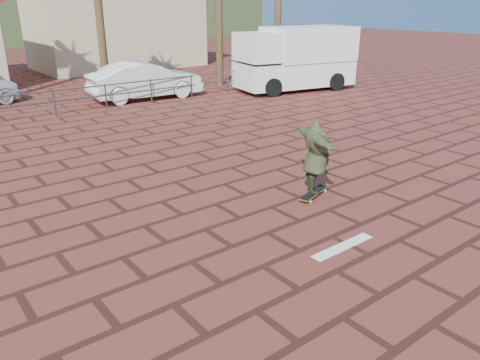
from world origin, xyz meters
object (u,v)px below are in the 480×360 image
at_px(longboard, 314,193).
at_px(car_white, 145,80).
at_px(skateboarder, 316,157).
at_px(campervan, 296,57).

distance_m(longboard, car_white, 12.55).
bearing_deg(car_white, skateboarder, 174.32).
distance_m(longboard, skateboarder, 0.82).
bearing_deg(car_white, longboard, 174.32).
distance_m(skateboarder, campervan, 13.47).
distance_m(skateboarder, car_white, 12.53).
relative_size(campervan, car_white, 1.22).
relative_size(skateboarder, car_white, 0.41).
height_order(skateboarder, campervan, campervan).
bearing_deg(skateboarder, longboard, -93.11).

